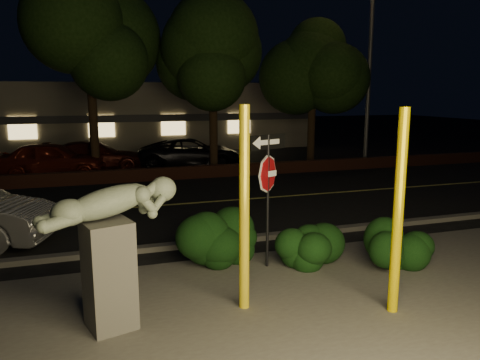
% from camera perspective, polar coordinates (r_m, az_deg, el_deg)
% --- Properties ---
extents(ground, '(90.00, 90.00, 0.00)m').
position_cam_1_polar(ground, '(17.62, -8.72, -0.74)').
color(ground, black).
rests_on(ground, ground).
extents(patio, '(14.00, 6.00, 0.02)m').
position_cam_1_polar(patio, '(7.49, 5.97, -16.66)').
color(patio, '#4C4944').
rests_on(patio, ground).
extents(road, '(80.00, 8.00, 0.01)m').
position_cam_1_polar(road, '(14.74, -6.78, -2.92)').
color(road, black).
rests_on(road, ground).
extents(lane_marking, '(80.00, 0.12, 0.00)m').
position_cam_1_polar(lane_marking, '(14.73, -6.78, -2.87)').
color(lane_marking, '#CCC351').
rests_on(lane_marking, road).
extents(curb, '(80.00, 0.25, 0.12)m').
position_cam_1_polar(curb, '(10.88, -2.47, -7.48)').
color(curb, '#4C4944').
rests_on(curb, ground).
extents(brick_wall, '(40.00, 0.35, 0.50)m').
position_cam_1_polar(brick_wall, '(18.84, -9.39, 0.75)').
color(brick_wall, '#421E15').
rests_on(brick_wall, ground).
extents(parking_lot, '(40.00, 12.00, 0.01)m').
position_cam_1_polar(parking_lot, '(24.46, -11.43, 2.36)').
color(parking_lot, black).
rests_on(parking_lot, ground).
extents(building, '(22.00, 10.20, 4.00)m').
position_cam_1_polar(building, '(32.20, -13.28, 7.79)').
color(building, '#736C5C').
rests_on(building, ground).
extents(tree_far_b, '(5.20, 5.20, 8.41)m').
position_cam_1_polar(tree_far_b, '(20.43, -18.06, 17.49)').
color(tree_far_b, black).
rests_on(tree_far_b, ground).
extents(tree_far_c, '(4.80, 4.80, 7.84)m').
position_cam_1_polar(tree_far_c, '(20.67, -3.37, 16.79)').
color(tree_far_c, black).
rests_on(tree_far_c, ground).
extents(tree_far_d, '(4.40, 4.40, 7.42)m').
position_cam_1_polar(tree_far_d, '(22.89, 8.95, 15.47)').
color(tree_far_d, black).
rests_on(tree_far_d, ground).
extents(yellow_pole_left, '(0.16, 0.16, 3.27)m').
position_cam_1_polar(yellow_pole_left, '(7.30, 0.52, -3.70)').
color(yellow_pole_left, yellow).
rests_on(yellow_pole_left, ground).
extents(yellow_pole_right, '(0.16, 0.16, 3.23)m').
position_cam_1_polar(yellow_pole_right, '(7.57, 18.73, -3.87)').
color(yellow_pole_right, '#EECC01').
rests_on(yellow_pole_right, ground).
extents(signpost, '(0.84, 0.35, 2.65)m').
position_cam_1_polar(signpost, '(9.03, 3.43, 0.70)').
color(signpost, black).
rests_on(signpost, ground).
extents(sculpture, '(2.04, 1.05, 2.19)m').
position_cam_1_polar(sculpture, '(7.03, -15.59, -7.05)').
color(sculpture, '#4C4944').
rests_on(sculpture, ground).
extents(hedge_center, '(2.33, 1.41, 1.13)m').
position_cam_1_polar(hedge_center, '(9.42, -2.29, -7.13)').
color(hedge_center, black).
rests_on(hedge_center, ground).
extents(hedge_right, '(2.09, 1.57, 1.22)m').
position_cam_1_polar(hedge_right, '(9.41, 8.87, -7.01)').
color(hedge_right, black).
rests_on(hedge_right, ground).
extents(hedge_far_right, '(1.58, 1.28, 0.95)m').
position_cam_1_polar(hedge_far_right, '(9.79, 18.66, -7.57)').
color(hedge_far_right, black).
rests_on(hedge_far_right, ground).
extents(streetlight, '(1.41, 0.42, 9.39)m').
position_cam_1_polar(streetlight, '(23.42, 15.23, 15.54)').
color(streetlight, '#4B4B50').
rests_on(streetlight, ground).
extents(parked_car_red, '(4.46, 2.25, 1.46)m').
position_cam_1_polar(parked_car_red, '(20.80, -22.02, 2.37)').
color(parked_car_red, maroon).
rests_on(parked_car_red, ground).
extents(parked_car_darkred, '(4.62, 2.23, 1.30)m').
position_cam_1_polar(parked_car_darkred, '(21.83, -17.27, 2.81)').
color(parked_car_darkred, '#3E110C').
rests_on(parked_car_darkred, ground).
extents(parked_car_dark, '(5.18, 3.21, 1.34)m').
position_cam_1_polar(parked_car_dark, '(21.86, -5.95, 3.30)').
color(parked_car_dark, black).
rests_on(parked_car_dark, ground).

